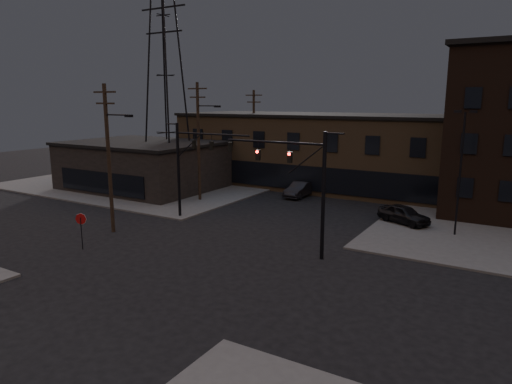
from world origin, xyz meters
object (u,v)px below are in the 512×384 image
at_px(parked_car_lot_a, 404,214).
at_px(car_crossing, 300,189).
at_px(traffic_signal_near, 307,180).
at_px(stop_sign, 81,223).
at_px(traffic_signal_far, 190,160).

distance_m(parked_car_lot_a, car_crossing, 13.06).
relative_size(traffic_signal_near, parked_car_lot_a, 1.85).
distance_m(stop_sign, car_crossing, 23.48).
height_order(stop_sign, parked_car_lot_a, stop_sign).
relative_size(traffic_signal_near, car_crossing, 1.70).
bearing_deg(car_crossing, traffic_signal_far, -105.46).
bearing_deg(traffic_signal_far, parked_car_lot_a, 24.91).
xyz_separation_m(traffic_signal_near, traffic_signal_far, (-12.07, 3.50, 0.08)).
relative_size(stop_sign, parked_car_lot_a, 0.57).
height_order(stop_sign, car_crossing, stop_sign).
bearing_deg(traffic_signal_near, stop_sign, -154.10).
height_order(traffic_signal_near, car_crossing, traffic_signal_near).
relative_size(traffic_signal_near, stop_sign, 3.23).
distance_m(traffic_signal_near, traffic_signal_far, 12.57).
bearing_deg(traffic_signal_far, traffic_signal_near, -16.17).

